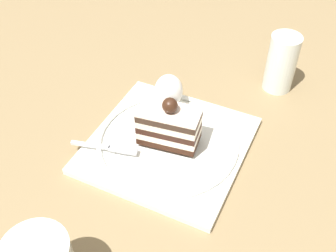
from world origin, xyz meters
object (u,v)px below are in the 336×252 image
at_px(whipped_cream_dollop, 169,91).
at_px(fork, 106,147).
at_px(dessert_plate, 168,143).
at_px(drink_glass_far, 281,65).
at_px(cake_slice, 169,125).

height_order(whipped_cream_dollop, fork, whipped_cream_dollop).
relative_size(dessert_plate, drink_glass_far, 2.23).
distance_m(dessert_plate, drink_glass_far, 0.27).
bearing_deg(fork, dessert_plate, 127.86).
bearing_deg(whipped_cream_dollop, cake_slice, 26.62).
distance_m(whipped_cream_dollop, drink_glass_far, 0.22).
relative_size(dessert_plate, whipped_cream_dollop, 4.07).
xyz_separation_m(cake_slice, whipped_cream_dollop, (-0.08, -0.04, -0.00)).
height_order(cake_slice, drink_glass_far, drink_glass_far).
height_order(cake_slice, fork, cake_slice).
relative_size(cake_slice, drink_glass_far, 0.92).
height_order(dessert_plate, whipped_cream_dollop, whipped_cream_dollop).
xyz_separation_m(whipped_cream_dollop, fork, (0.14, -0.04, -0.03)).
relative_size(whipped_cream_dollop, fork, 0.56).
bearing_deg(fork, drink_glass_far, 146.70).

